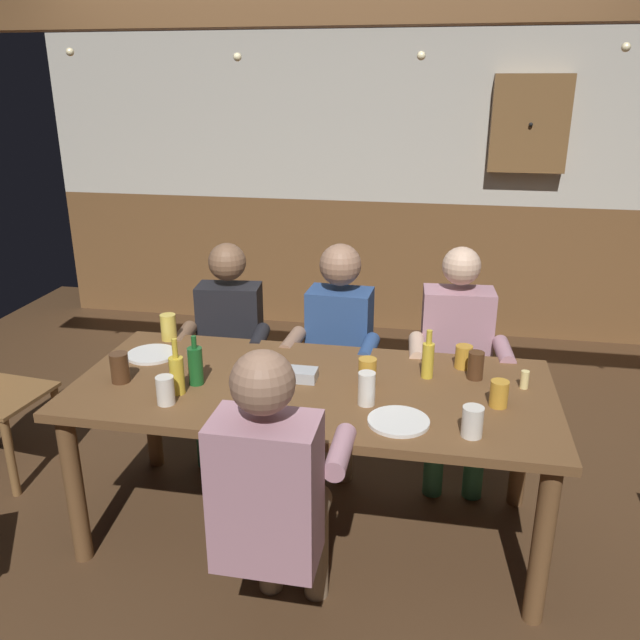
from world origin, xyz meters
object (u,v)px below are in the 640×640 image
object	(u,v)px
person_2	(456,354)
pint_glass_8	(464,357)
pint_glass_3	(169,327)
pint_glass_4	(472,422)
plate_0	(398,421)
pint_glass_6	(120,368)
pint_glass_5	(476,365)
condiment_caddy	(301,375)
bottle_0	(177,374)
table_candle	(525,380)
bottle_1	(195,365)
person_0	(228,340)
pint_glass_1	(165,390)
pint_glass_2	(367,389)
dining_table	(312,403)
pint_glass_0	(367,372)
wall_dart_cabinet	(530,124)
plate_1	(152,354)
pint_glass_7	(499,394)
bottle_2	(428,359)
person_1	(337,344)
person_3	(273,492)

from	to	relation	value
person_2	pint_glass_8	bearing A→B (deg)	89.18
pint_glass_3	pint_glass_4	world-z (taller)	pint_glass_3
plate_0	pint_glass_6	bearing A→B (deg)	173.25
pint_glass_5	person_2	bearing A→B (deg)	98.22
condiment_caddy	bottle_0	xyz separation A→B (m)	(-0.49, -0.23, 0.07)
table_candle	bottle_1	bearing A→B (deg)	-171.01
person_0	pint_glass_4	distance (m)	1.65
pint_glass_3	pint_glass_1	bearing A→B (deg)	-67.99
plate_0	pint_glass_4	bearing A→B (deg)	-9.39
person_2	pint_glass_2	bearing A→B (deg)	61.39
table_candle	dining_table	bearing A→B (deg)	-171.18
pint_glass_3	pint_glass_6	world-z (taller)	same
person_0	dining_table	bearing A→B (deg)	125.62
table_candle	pint_glass_5	xyz separation A→B (m)	(-0.21, 0.06, 0.02)
pint_glass_4	table_candle	bearing A→B (deg)	62.81
table_candle	pint_glass_0	size ratio (longest dim) A/B	0.63
plate_0	pint_glass_4	distance (m)	0.29
person_2	wall_dart_cabinet	size ratio (longest dim) A/B	1.74
bottle_0	pint_glass_4	world-z (taller)	bottle_0
condiment_caddy	pint_glass_6	xyz separation A→B (m)	(-0.78, -0.17, 0.04)
condiment_caddy	pint_glass_8	bearing A→B (deg)	20.96
condiment_caddy	bottle_1	size ratio (longest dim) A/B	0.62
plate_1	pint_glass_1	world-z (taller)	pint_glass_1
table_candle	pint_glass_1	world-z (taller)	pint_glass_1
plate_1	bottle_1	xyz separation A→B (m)	(0.33, -0.26, 0.08)
person_2	pint_glass_5	distance (m)	0.51
pint_glass_3	pint_glass_5	xyz separation A→B (m)	(1.54, -0.19, -0.00)
condiment_caddy	wall_dart_cabinet	xyz separation A→B (m)	(1.16, 2.65, 0.93)
person_0	wall_dart_cabinet	size ratio (longest dim) A/B	1.69
table_candle	pint_glass_7	world-z (taller)	pint_glass_7
person_2	pint_glass_3	world-z (taller)	person_2
bottle_2	pint_glass_7	size ratio (longest dim) A/B	2.03
plate_1	pint_glass_5	xyz separation A→B (m)	(1.53, 0.03, 0.06)
pint_glass_3	pint_glass_7	distance (m)	1.68
table_candle	wall_dart_cabinet	size ratio (longest dim) A/B	0.11
table_candle	pint_glass_0	xyz separation A→B (m)	(-0.67, -0.10, 0.02)
person_1	bottle_1	distance (m)	0.94
pint_glass_2	pint_glass_7	size ratio (longest dim) A/B	1.26
person_0	bottle_0	size ratio (longest dim) A/B	4.74
pint_glass_0	pint_glass_5	xyz separation A→B (m)	(0.47, 0.16, -0.00)
condiment_caddy	plate_0	size ratio (longest dim) A/B	0.58
bottle_2	wall_dart_cabinet	xyz separation A→B (m)	(0.61, 2.51, 0.87)
bottle_1	pint_glass_1	size ratio (longest dim) A/B	1.87
person_1	plate_1	bearing A→B (deg)	35.22
pint_glass_8	pint_glass_4	bearing A→B (deg)	-88.07
pint_glass_2	pint_glass_8	size ratio (longest dim) A/B	1.31
person_3	pint_glass_0	bearing A→B (deg)	72.27
pint_glass_2	table_candle	bearing A→B (deg)	22.86
bottle_0	pint_glass_5	distance (m)	1.31
bottle_0	pint_glass_5	size ratio (longest dim) A/B	1.96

